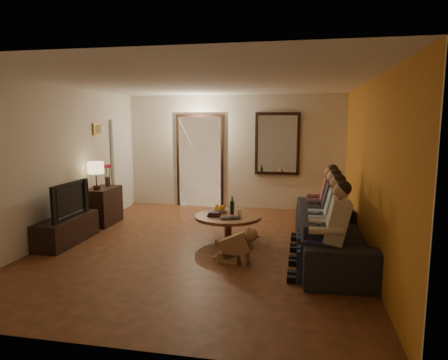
% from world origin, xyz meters
% --- Properties ---
extents(floor, '(5.00, 6.00, 0.01)m').
position_xyz_m(floor, '(0.00, 0.00, 0.00)').
color(floor, '#492D13').
rests_on(floor, ground).
extents(ceiling, '(5.00, 6.00, 0.01)m').
position_xyz_m(ceiling, '(0.00, 0.00, 2.60)').
color(ceiling, white).
rests_on(ceiling, back_wall).
extents(back_wall, '(5.00, 0.02, 2.60)m').
position_xyz_m(back_wall, '(0.00, 3.00, 1.30)').
color(back_wall, beige).
rests_on(back_wall, floor).
extents(front_wall, '(5.00, 0.02, 2.60)m').
position_xyz_m(front_wall, '(0.00, -3.00, 1.30)').
color(front_wall, beige).
rests_on(front_wall, floor).
extents(left_wall, '(0.02, 6.00, 2.60)m').
position_xyz_m(left_wall, '(-2.50, 0.00, 1.30)').
color(left_wall, beige).
rests_on(left_wall, floor).
extents(right_wall, '(0.02, 6.00, 2.60)m').
position_xyz_m(right_wall, '(2.50, 0.00, 1.30)').
color(right_wall, beige).
rests_on(right_wall, floor).
extents(orange_accent, '(0.01, 6.00, 2.60)m').
position_xyz_m(orange_accent, '(2.49, 0.00, 1.30)').
color(orange_accent, '#BF6420').
rests_on(orange_accent, right_wall).
extents(kitchen_doorway, '(1.00, 0.06, 2.10)m').
position_xyz_m(kitchen_doorway, '(-0.80, 2.98, 1.05)').
color(kitchen_doorway, '#FFE0A5').
rests_on(kitchen_doorway, floor).
extents(door_trim, '(1.12, 0.04, 2.22)m').
position_xyz_m(door_trim, '(-0.80, 2.97, 1.05)').
color(door_trim, black).
rests_on(door_trim, floor).
extents(fridge_glimpse, '(0.45, 0.03, 1.70)m').
position_xyz_m(fridge_glimpse, '(-0.55, 2.98, 0.90)').
color(fridge_glimpse, silver).
rests_on(fridge_glimpse, floor).
extents(mirror_frame, '(1.00, 0.05, 1.40)m').
position_xyz_m(mirror_frame, '(1.00, 2.96, 1.50)').
color(mirror_frame, black).
rests_on(mirror_frame, back_wall).
extents(mirror_glass, '(0.86, 0.02, 1.26)m').
position_xyz_m(mirror_glass, '(1.00, 2.93, 1.50)').
color(mirror_glass, white).
rests_on(mirror_glass, back_wall).
extents(white_door, '(0.06, 0.85, 2.04)m').
position_xyz_m(white_door, '(-2.46, 2.30, 1.02)').
color(white_door, white).
rests_on(white_door, floor).
extents(framed_art, '(0.03, 0.28, 0.24)m').
position_xyz_m(framed_art, '(-2.47, 1.30, 1.85)').
color(framed_art, '#B28C33').
rests_on(framed_art, left_wall).
extents(art_canvas, '(0.01, 0.22, 0.18)m').
position_xyz_m(art_canvas, '(-2.46, 1.30, 1.85)').
color(art_canvas, brown).
rests_on(art_canvas, left_wall).
extents(dresser, '(0.45, 0.81, 0.72)m').
position_xyz_m(dresser, '(-2.25, 0.99, 0.36)').
color(dresser, black).
rests_on(dresser, floor).
extents(table_lamp, '(0.30, 0.30, 0.54)m').
position_xyz_m(table_lamp, '(-2.25, 0.77, 0.99)').
color(table_lamp, beige).
rests_on(table_lamp, dresser).
extents(flower_vase, '(0.14, 0.14, 0.44)m').
position_xyz_m(flower_vase, '(-2.25, 1.21, 0.94)').
color(flower_vase, red).
rests_on(flower_vase, dresser).
extents(tv_stand, '(0.45, 1.31, 0.44)m').
position_xyz_m(tv_stand, '(-2.25, -0.26, 0.22)').
color(tv_stand, black).
rests_on(tv_stand, floor).
extents(tv, '(1.02, 0.13, 0.59)m').
position_xyz_m(tv, '(-2.25, -0.26, 0.73)').
color(tv, black).
rests_on(tv, tv_stand).
extents(sofa, '(2.59, 1.13, 0.74)m').
position_xyz_m(sofa, '(2.03, -0.22, 0.37)').
color(sofa, black).
rests_on(sofa, floor).
extents(person_a, '(0.60, 0.40, 1.20)m').
position_xyz_m(person_a, '(1.93, -1.12, 0.60)').
color(person_a, tan).
rests_on(person_a, sofa).
extents(person_b, '(0.60, 0.40, 1.20)m').
position_xyz_m(person_b, '(1.93, -0.52, 0.60)').
color(person_b, tan).
rests_on(person_b, sofa).
extents(person_c, '(0.60, 0.40, 1.20)m').
position_xyz_m(person_c, '(1.93, 0.08, 0.60)').
color(person_c, tan).
rests_on(person_c, sofa).
extents(person_d, '(0.60, 0.40, 1.20)m').
position_xyz_m(person_d, '(1.93, 0.68, 0.60)').
color(person_d, tan).
rests_on(person_d, sofa).
extents(dog, '(0.59, 0.33, 0.56)m').
position_xyz_m(dog, '(0.66, -0.65, 0.28)').
color(dog, '#A36E4B').
rests_on(dog, floor).
extents(coffee_table, '(1.22, 1.22, 0.45)m').
position_xyz_m(coffee_table, '(0.36, 0.33, 0.23)').
color(coffee_table, brown).
rests_on(coffee_table, floor).
extents(bowl, '(0.26, 0.26, 0.06)m').
position_xyz_m(bowl, '(0.18, 0.55, 0.48)').
color(bowl, white).
rests_on(bowl, coffee_table).
extents(oranges, '(0.20, 0.20, 0.08)m').
position_xyz_m(oranges, '(0.18, 0.55, 0.55)').
color(oranges, orange).
rests_on(oranges, bowl).
extents(wine_bottle, '(0.07, 0.07, 0.31)m').
position_xyz_m(wine_bottle, '(0.41, 0.43, 0.60)').
color(wine_bottle, black).
rests_on(wine_bottle, coffee_table).
extents(wine_glass, '(0.06, 0.06, 0.10)m').
position_xyz_m(wine_glass, '(0.54, 0.38, 0.50)').
color(wine_glass, silver).
rests_on(wine_glass, coffee_table).
extents(book_stack, '(0.20, 0.15, 0.07)m').
position_xyz_m(book_stack, '(0.14, 0.23, 0.48)').
color(book_stack, black).
rests_on(book_stack, coffee_table).
extents(laptop, '(0.39, 0.33, 0.03)m').
position_xyz_m(laptop, '(0.46, 0.05, 0.46)').
color(laptop, black).
rests_on(laptop, coffee_table).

